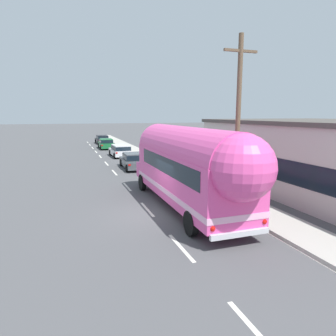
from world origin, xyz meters
The scene contains 9 objects.
ground_plane centered at (0.00, 0.00, 0.00)m, with size 300.00×300.00×0.00m, color #4C4C4F.
lane_markings centered at (2.70, 12.40, 0.00)m, with size 3.96×80.00×0.01m.
sidewalk_slab centered at (4.90, 10.00, 0.07)m, with size 2.14×90.00×0.15m, color #ADA89E.
utility_pole centered at (4.49, -0.10, 4.42)m, with size 1.80×0.24×8.50m.
painted_bus centered at (1.92, -0.12, 2.30)m, with size 2.63×12.16×4.12m.
car_lead centered at (1.92, 12.44, 0.74)m, with size 1.98×4.59×1.37m.
car_second centered at (2.12, 20.15, 0.78)m, with size 2.03×4.36×1.37m.
car_third centered at (1.73, 29.10, 0.74)m, with size 1.97×4.73×1.37m.
car_fourth centered at (2.09, 36.45, 0.74)m, with size 2.02×4.78×1.37m.
Camera 1 is at (-3.74, -13.29, 4.70)m, focal length 32.22 mm.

